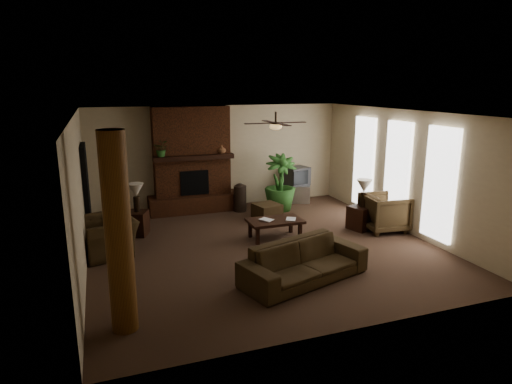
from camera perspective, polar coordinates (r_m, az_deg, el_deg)
name	(u,v)px	position (r m, az deg, el deg)	size (l,w,h in m)	color
room_shell	(263,182)	(9.07, 0.85, 1.28)	(7.00, 7.00, 7.00)	#4B3325
fireplace	(192,169)	(11.96, -8.19, 2.98)	(2.40, 0.70, 2.80)	#572B17
windows	(397,172)	(10.92, 17.71, 2.48)	(0.08, 3.65, 2.35)	white
log_column	(118,235)	(6.22, -17.28, -5.25)	(0.36, 0.36, 2.80)	brown
doorway	(87,192)	(10.37, -20.97, -0.05)	(0.10, 1.00, 2.10)	black
ceiling_fan	(276,125)	(9.32, 2.55, 8.63)	(1.35, 1.35, 0.37)	black
sofa	(304,256)	(7.82, 6.24, -8.13)	(2.33, 0.68, 0.91)	#3E2F1A
armchair_left	(107,230)	(9.43, -18.65, -4.65)	(1.15, 0.75, 1.00)	#3E2F1A
armchair_right	(385,211)	(10.77, 16.25, -2.33)	(0.93, 0.87, 0.96)	#3E2F1A
coffee_table	(275,222)	(9.86, 2.46, -3.90)	(1.20, 0.70, 0.43)	black
ottoman	(267,212)	(11.28, 1.42, -2.53)	(0.60, 0.60, 0.40)	#3E2F1A
tv_stand	(295,193)	(12.99, 5.07, -0.16)	(0.85, 0.50, 0.50)	silver
tv	(297,176)	(12.89, 5.29, 2.05)	(0.75, 0.66, 0.52)	#353538
floor_vase	(240,196)	(11.94, -2.07, -0.47)	(0.34, 0.34, 0.77)	black
floor_plant	(280,195)	(12.06, 3.12, -0.35)	(0.85, 1.52, 0.85)	#306126
side_table_left	(136,223)	(10.47, -15.20, -3.88)	(0.50, 0.50, 0.55)	black
lamp_left	(136,192)	(10.26, -15.19, -0.03)	(0.37, 0.37, 0.65)	black
side_table_right	(361,218)	(10.80, 13.35, -3.24)	(0.50, 0.50, 0.55)	black
lamp_right	(364,188)	(10.61, 13.74, 0.50)	(0.37, 0.37, 0.65)	black
mantel_plant	(162,150)	(11.49, -12.05, 5.26)	(0.38, 0.42, 0.33)	#306126
mantel_vase	(222,149)	(11.84, -4.42, 5.49)	(0.22, 0.23, 0.22)	brown
book_a	(263,215)	(9.66, 0.96, -3.00)	(0.22, 0.03, 0.29)	#999999
book_b	(286,213)	(9.83, 3.91, -2.73)	(0.21, 0.02, 0.29)	#999999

